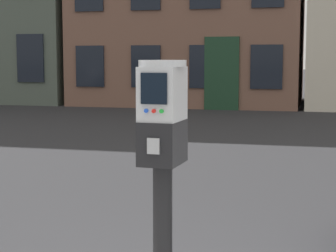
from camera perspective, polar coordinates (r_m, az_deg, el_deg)
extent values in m
cube|color=black|center=(2.64, -0.54, -1.60)|extent=(0.18, 0.25, 0.20)
cube|color=#A5A8AD|center=(2.52, -1.44, -1.99)|extent=(0.06, 0.02, 0.07)
cube|color=#B7BABF|center=(2.61, -0.54, 3.19)|extent=(0.18, 0.24, 0.24)
cube|color=black|center=(2.50, -1.40, 3.70)|extent=(0.12, 0.02, 0.14)
cylinder|color=blue|center=(2.52, -2.16, 1.50)|extent=(0.02, 0.01, 0.02)
cylinder|color=red|center=(2.51, -1.41, 1.48)|extent=(0.02, 0.01, 0.02)
cylinder|color=green|center=(2.50, -0.65, 1.46)|extent=(0.02, 0.01, 0.02)
cylinder|color=#B7BABF|center=(2.61, -0.55, 6.18)|extent=(0.23, 0.23, 0.03)
cube|color=black|center=(18.68, -13.38, 6.51)|extent=(0.90, 0.06, 1.49)
cube|color=black|center=(17.85, -7.68, 5.84)|extent=(0.90, 0.06, 1.25)
cube|color=black|center=(17.27, -2.19, 5.87)|extent=(0.90, 0.06, 1.25)
cube|color=black|center=(16.85, 3.62, 5.85)|extent=(0.90, 0.06, 1.25)
cube|color=black|center=(16.62, 9.66, 5.75)|extent=(0.90, 0.06, 1.25)
cube|color=#193823|center=(16.77, 5.29, 5.16)|extent=(1.00, 0.07, 2.10)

